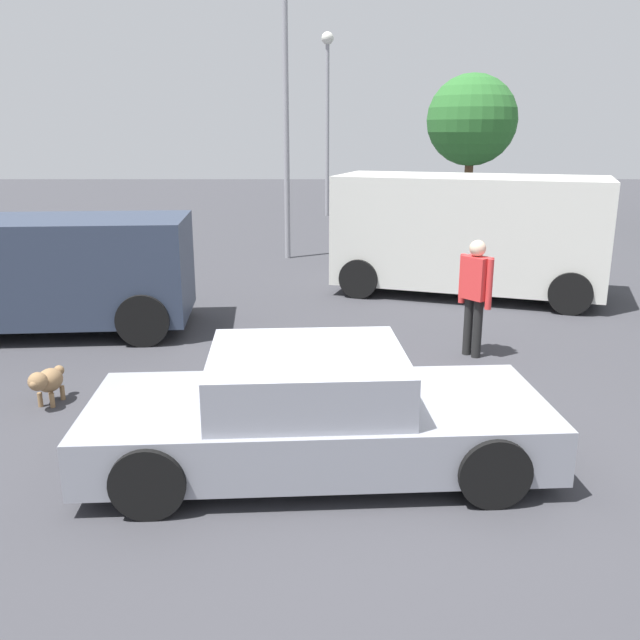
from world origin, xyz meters
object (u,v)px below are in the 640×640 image
dog (49,381)px  suv_dark (36,270)px  sedan_foreground (317,413)px  van_white (471,232)px  light_post_mid (329,94)px  pedestrian (477,288)px  light_post_near (287,48)px

dog → suv_dark: (-1.33, 3.08, 0.70)m
sedan_foreground → van_white: size_ratio=0.81×
van_white → dog: bearing=-118.6°
van_white → sedan_foreground: bearing=-93.8°
dog → light_post_mid: bearing=177.2°
sedan_foreground → light_post_mid: bearing=85.6°
dog → light_post_mid: (3.48, 18.54, 4.12)m
dog → pedestrian: pedestrian is taller
van_white → suv_dark: 7.87m
dog → light_post_mid: light_post_mid is taller
van_white → suv_dark: bearing=-142.3°
dog → van_white: (6.11, 5.66, 0.94)m
light_post_mid → dog: bearing=-100.6°
van_white → suv_dark: van_white is taller
van_white → light_post_mid: 13.52m
dog → light_post_near: bearing=173.9°
pedestrian → van_white: bearing=42.0°
light_post_near → pedestrian: bearing=-68.9°
sedan_foreground → pedestrian: size_ratio=2.63×
sedan_foreground → dog: 3.50m
suv_dark → pedestrian: bearing=-15.2°
sedan_foreground → dog: sedan_foreground is taller
pedestrian → light_post_mid: (-1.92, 16.71, 3.42)m
sedan_foreground → suv_dark: suv_dark is taller
light_post_near → dog: bearing=-103.9°
pedestrian → dog: bearing=161.3°
suv_dark → light_post_near: size_ratio=0.66×
light_post_near → suv_dark: bearing=-119.6°
van_white → light_post_near: 6.62m
sedan_foreground → van_white: (2.95, 7.14, 0.70)m
suv_dark → light_post_near: light_post_near is taller
sedan_foreground → van_white: van_white is taller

